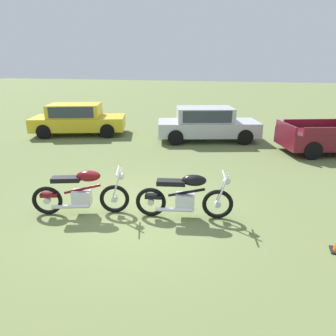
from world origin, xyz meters
name	(u,v)px	position (x,y,z in m)	size (l,w,h in m)	color
ground_plane	(137,213)	(0.00, 0.00, 0.00)	(120.00, 120.00, 0.00)	olive
motorcycle_maroon	(82,193)	(-1.13, -0.35, 0.49)	(2.01, 1.01, 1.02)	black
motorcycle_black	(185,196)	(1.07, 0.15, 0.49)	(2.06, 0.83, 1.02)	black
car_yellow	(77,118)	(-5.86, 6.85, 0.80)	(4.59, 3.23, 1.43)	gold
car_silver	(206,122)	(0.15, 7.43, 0.80)	(4.61, 3.04, 1.43)	#B2B5BA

